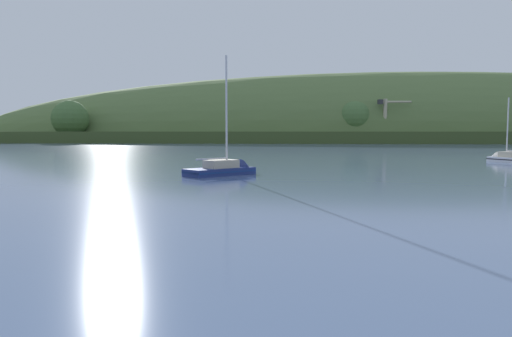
{
  "coord_description": "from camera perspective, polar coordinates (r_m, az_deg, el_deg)",
  "views": [
    {
      "loc": [
        0.58,
        8.58,
        4.47
      ],
      "look_at": [
        -0.12,
        41.06,
        1.96
      ],
      "focal_mm": 33.95,
      "sensor_mm": 36.0,
      "label": 1
    }
  ],
  "objects": [
    {
      "name": "far_shoreline_hill",
      "position": [
        231.51,
        15.35,
        3.2
      ],
      "size": [
        548.9,
        122.07,
        62.64
      ],
      "rotation": [
        0.0,
        0.0,
        -0.06
      ],
      "color": "#3C4E24",
      "rests_on": "ground"
    },
    {
      "name": "sailboat_near_mooring",
      "position": [
        78.97,
        27.35,
        0.92
      ],
      "size": [
        5.17,
        7.44,
        10.37
      ],
      "rotation": [
        0.0,
        0.0,
        1.99
      ],
      "color": "white",
      "rests_on": "ground"
    },
    {
      "name": "sailboat_midwater_white",
      "position": [
        49.97,
        -3.32,
        -0.37
      ],
      "size": [
        7.95,
        7.66,
        13.43
      ],
      "rotation": [
        0.0,
        0.0,
        0.75
      ],
      "color": "navy",
      "rests_on": "ground"
    },
    {
      "name": "dockside_crane",
      "position": [
        192.32,
        15.04,
        5.33
      ],
      "size": [
        12.72,
        3.3,
        16.82
      ],
      "rotation": [
        0.0,
        0.0,
        0.01
      ],
      "color": "#4C4C51",
      "rests_on": "ground"
    }
  ]
}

